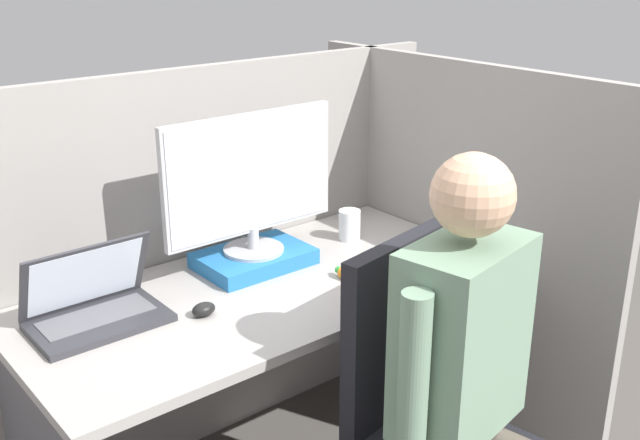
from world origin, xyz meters
TOP-DOWN VIEW (x-y plane):
  - cubicle_panel_back at (0.00, 0.73)m, footprint 2.00×0.04m
  - cubicle_panel_right at (0.77, 0.28)m, footprint 0.04×1.35m
  - desk at (0.00, 0.35)m, footprint 1.50×0.71m
  - paper_box at (0.07, 0.51)m, footprint 0.35×0.24m
  - monitor at (0.07, 0.51)m, footprint 0.61×0.19m
  - laptop at (-0.49, 0.46)m, footprint 0.36×0.23m
  - mouse at (-0.24, 0.31)m, footprint 0.07×0.05m
  - stapler at (0.69, 0.25)m, footprint 0.05×0.12m
  - carrot_toy at (0.23, 0.20)m, footprint 0.04×0.15m
  - office_chair at (0.10, -0.25)m, footprint 0.55×0.59m
  - person at (0.07, -0.42)m, footprint 0.47×0.51m
  - coffee_mug at (0.46, 0.48)m, footprint 0.08×0.08m

SIDE VIEW (x-z plane):
  - office_chair at x=0.10m, z-range 0.02..1.02m
  - desk at x=0.00m, z-range 0.19..0.92m
  - cubicle_panel_right at x=0.77m, z-range 0.00..1.35m
  - cubicle_panel_back at x=0.00m, z-range 0.00..1.35m
  - person at x=0.07m, z-range 0.10..1.39m
  - mouse at x=-0.24m, z-range 0.73..0.77m
  - carrot_toy at x=0.23m, z-range 0.73..0.77m
  - stapler at x=0.69m, z-range 0.73..0.78m
  - paper_box at x=0.07m, z-range 0.73..0.78m
  - laptop at x=-0.49m, z-range 0.66..0.89m
  - coffee_mug at x=0.46m, z-range 0.73..0.84m
  - monitor at x=0.07m, z-range 0.80..1.25m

